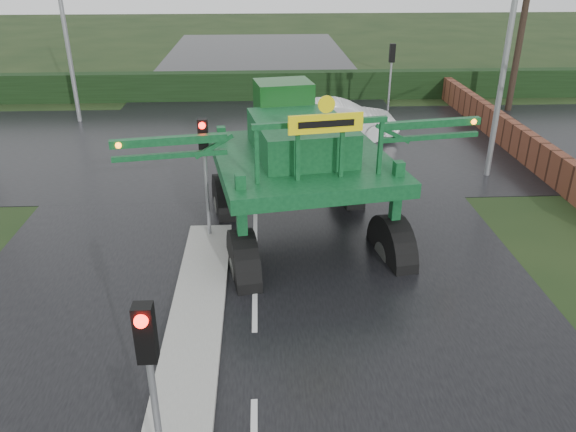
{
  "coord_description": "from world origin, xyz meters",
  "views": [
    {
      "loc": [
        0.23,
        -6.9,
        7.53
      ],
      "look_at": [
        0.81,
        4.69,
        2.0
      ],
      "focal_mm": 35.0,
      "sensor_mm": 36.0,
      "label": 1
    }
  ],
  "objects_px": {
    "traffic_signal_mid": "(204,153)",
    "traffic_signal_far": "(391,64)",
    "white_sedan": "(339,138)",
    "traffic_signal_near": "(149,365)",
    "street_light_right": "(505,2)",
    "crop_sprayer": "(238,171)"
  },
  "relations": [
    {
      "from": "traffic_signal_mid",
      "to": "traffic_signal_far",
      "type": "bearing_deg",
      "value": 58.07
    },
    {
      "from": "traffic_signal_mid",
      "to": "white_sedan",
      "type": "distance_m",
      "value": 10.85
    },
    {
      "from": "traffic_signal_near",
      "to": "street_light_right",
      "type": "xyz_separation_m",
      "value": [
        9.49,
        13.01,
        3.4
      ]
    },
    {
      "from": "traffic_signal_near",
      "to": "crop_sprayer",
      "type": "distance_m",
      "value": 6.92
    },
    {
      "from": "traffic_signal_near",
      "to": "white_sedan",
      "type": "bearing_deg",
      "value": 74.36
    },
    {
      "from": "traffic_signal_mid",
      "to": "white_sedan",
      "type": "height_order",
      "value": "traffic_signal_mid"
    },
    {
      "from": "white_sedan",
      "to": "traffic_signal_near",
      "type": "bearing_deg",
      "value": 163.97
    },
    {
      "from": "traffic_signal_far",
      "to": "crop_sprayer",
      "type": "bearing_deg",
      "value": 64.24
    },
    {
      "from": "traffic_signal_mid",
      "to": "street_light_right",
      "type": "xyz_separation_m",
      "value": [
        9.49,
        4.51,
        3.4
      ]
    },
    {
      "from": "traffic_signal_mid",
      "to": "crop_sprayer",
      "type": "xyz_separation_m",
      "value": [
        0.97,
        -1.65,
        0.08
      ]
    },
    {
      "from": "traffic_signal_far",
      "to": "street_light_right",
      "type": "bearing_deg",
      "value": 101.95
    },
    {
      "from": "traffic_signal_mid",
      "to": "traffic_signal_near",
      "type": "bearing_deg",
      "value": -90.0
    },
    {
      "from": "street_light_right",
      "to": "crop_sprayer",
      "type": "relative_size",
      "value": 1.0
    },
    {
      "from": "traffic_signal_far",
      "to": "crop_sprayer",
      "type": "height_order",
      "value": "crop_sprayer"
    },
    {
      "from": "traffic_signal_near",
      "to": "traffic_signal_far",
      "type": "relative_size",
      "value": 1.0
    },
    {
      "from": "street_light_right",
      "to": "traffic_signal_far",
      "type": "bearing_deg",
      "value": 101.95
    },
    {
      "from": "street_light_right",
      "to": "white_sedan",
      "type": "xyz_separation_m",
      "value": [
        -4.51,
        4.78,
        -5.99
      ]
    },
    {
      "from": "crop_sprayer",
      "to": "white_sedan",
      "type": "distance_m",
      "value": 11.95
    },
    {
      "from": "traffic_signal_far",
      "to": "crop_sprayer",
      "type": "xyz_separation_m",
      "value": [
        -6.83,
        -14.16,
        0.08
      ]
    },
    {
      "from": "traffic_signal_mid",
      "to": "street_light_right",
      "type": "distance_m",
      "value": 11.05
    },
    {
      "from": "traffic_signal_far",
      "to": "street_light_right",
      "type": "height_order",
      "value": "street_light_right"
    },
    {
      "from": "traffic_signal_mid",
      "to": "traffic_signal_far",
      "type": "height_order",
      "value": "same"
    }
  ]
}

